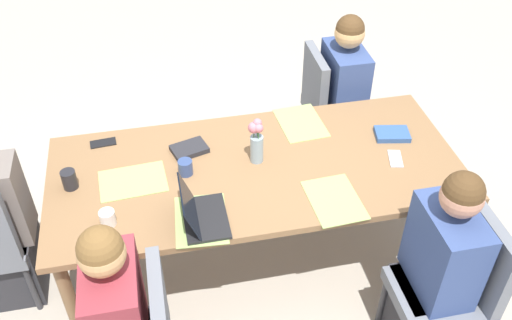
{
  "coord_description": "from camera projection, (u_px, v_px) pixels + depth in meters",
  "views": [
    {
      "loc": [
        0.5,
        2.38,
        2.82
      ],
      "look_at": [
        0.0,
        0.0,
        0.78
      ],
      "focal_mm": 39.89,
      "sensor_mm": 36.0,
      "label": 1
    }
  ],
  "objects": [
    {
      "name": "ground_plane",
      "position": [
        256.0,
        253.0,
        3.67
      ],
      "size": [
        10.0,
        10.0,
        0.0
      ],
      "primitive_type": "plane",
      "color": "#B2A899"
    },
    {
      "name": "dining_table",
      "position": [
        256.0,
        176.0,
        3.24
      ],
      "size": [
        2.31,
        1.02,
        0.73
      ],
      "color": "olive",
      "rests_on": "ground_plane"
    },
    {
      "name": "chair_far_left_mid",
      "position": [
        455.0,
        284.0,
        2.86
      ],
      "size": [
        0.44,
        0.44,
        0.9
      ],
      "color": "slate",
      "rests_on": "ground_plane"
    },
    {
      "name": "person_far_left_mid",
      "position": [
        437.0,
        274.0,
        2.88
      ],
      "size": [
        0.36,
        0.4,
        1.19
      ],
      "color": "#2D2D33",
      "rests_on": "ground_plane"
    },
    {
      "name": "chair_near_left_far",
      "position": [
        329.0,
        102.0,
        4.11
      ],
      "size": [
        0.44,
        0.44,
        0.9
      ],
      "color": "slate",
      "rests_on": "ground_plane"
    },
    {
      "name": "person_near_left_far",
      "position": [
        342.0,
        102.0,
        4.06
      ],
      "size": [
        0.36,
        0.4,
        1.19
      ],
      "color": "#2D2D33",
      "rests_on": "ground_plane"
    },
    {
      "name": "flower_vase",
      "position": [
        256.0,
        141.0,
        3.15
      ],
      "size": [
        0.09,
        0.08,
        0.28
      ],
      "color": "#8EA8B7",
      "rests_on": "dining_table"
    },
    {
      "name": "placemat_head_right_left_near",
      "position": [
        133.0,
        181.0,
        3.1
      ],
      "size": [
        0.38,
        0.28,
        0.0
      ],
      "primitive_type": "cube",
      "rotation": [
        0.0,
        0.0,
        3.21
      ],
      "color": "#9EBC66",
      "rests_on": "dining_table"
    },
    {
      "name": "placemat_far_left_mid",
      "position": [
        334.0,
        200.0,
        2.99
      ],
      "size": [
        0.28,
        0.37,
        0.0
      ],
      "primitive_type": "cube",
      "rotation": [
        0.0,
        0.0,
        -1.52
      ],
      "color": "#9EBC66",
      "rests_on": "dining_table"
    },
    {
      "name": "placemat_near_left_far",
      "position": [
        301.0,
        123.0,
        3.52
      ],
      "size": [
        0.28,
        0.38,
        0.0
      ],
      "primitive_type": "cube",
      "rotation": [
        0.0,
        0.0,
        1.64
      ],
      "color": "#9EBC66",
      "rests_on": "dining_table"
    },
    {
      "name": "placemat_far_right_near",
      "position": [
        201.0,
        220.0,
        2.88
      ],
      "size": [
        0.29,
        0.38,
        0.0
      ],
      "primitive_type": "cube",
      "rotation": [
        0.0,
        0.0,
        -1.65
      ],
      "color": "#9EBC66",
      "rests_on": "dining_table"
    },
    {
      "name": "laptop_far_right_near",
      "position": [
        201.0,
        214.0,
        2.85
      ],
      "size": [
        0.22,
        0.32,
        0.21
      ],
      "color": "black",
      "rests_on": "dining_table"
    },
    {
      "name": "coffee_mug_near_left",
      "position": [
        108.0,
        218.0,
        2.83
      ],
      "size": [
        0.08,
        0.08,
        0.08
      ],
      "primitive_type": "cylinder",
      "color": "white",
      "rests_on": "dining_table"
    },
    {
      "name": "coffee_mug_near_right",
      "position": [
        69.0,
        180.0,
        3.04
      ],
      "size": [
        0.08,
        0.08,
        0.11
      ],
      "primitive_type": "cylinder",
      "color": "#232328",
      "rests_on": "dining_table"
    },
    {
      "name": "coffee_mug_centre_left",
      "position": [
        185.0,
        167.0,
        3.13
      ],
      "size": [
        0.08,
        0.08,
        0.09
      ],
      "primitive_type": "cylinder",
      "color": "#33477A",
      "rests_on": "dining_table"
    },
    {
      "name": "book_red_cover",
      "position": [
        189.0,
        149.0,
        3.3
      ],
      "size": [
        0.23,
        0.19,
        0.03
      ],
      "primitive_type": "cube",
      "rotation": [
        0.0,
        0.0,
        0.29
      ],
      "color": "#28282D",
      "rests_on": "dining_table"
    },
    {
      "name": "book_blue_cover",
      "position": [
        392.0,
        134.0,
        3.41
      ],
      "size": [
        0.22,
        0.18,
        0.03
      ],
      "primitive_type": "cube",
      "rotation": [
        0.0,
        0.0,
        -0.19
      ],
      "color": "#335693",
      "rests_on": "dining_table"
    },
    {
      "name": "phone_black",
      "position": [
        103.0,
        143.0,
        3.36
      ],
      "size": [
        0.16,
        0.08,
        0.01
      ],
      "primitive_type": "cube",
      "rotation": [
        0.0,
        0.0,
        0.08
      ],
      "color": "black",
      "rests_on": "dining_table"
    },
    {
      "name": "phone_silver",
      "position": [
        395.0,
        159.0,
        3.25
      ],
      "size": [
        0.11,
        0.16,
        0.01
      ],
      "primitive_type": "cube",
      "rotation": [
        0.0,
        0.0,
        1.31
      ],
      "color": "silver",
      "rests_on": "dining_table"
    }
  ]
}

